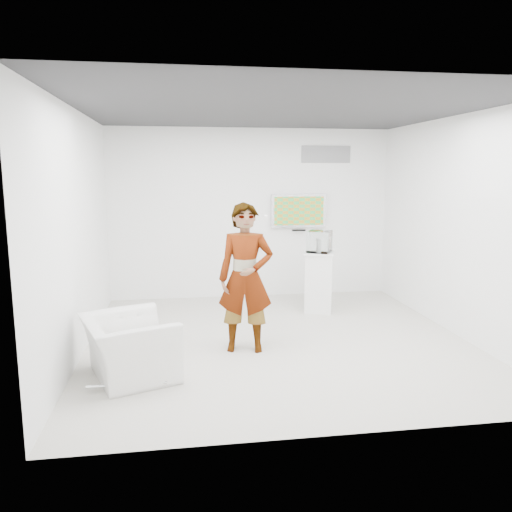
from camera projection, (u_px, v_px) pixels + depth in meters
name	position (u px, v px, depth m)	size (l,w,h in m)	color
room	(279.00, 229.00, 6.47)	(5.01, 5.01, 3.00)	#BAB4AA
tv	(298.00, 211.00, 8.97)	(1.00, 0.08, 0.60)	silver
logo_decal	(326.00, 154.00, 8.92)	(0.90, 0.02, 0.30)	gray
person	(246.00, 278.00, 6.20)	(0.68, 0.45, 1.87)	white
armchair	(129.00, 347.00, 5.47)	(1.03, 0.90, 0.67)	white
pedestal	(319.00, 282.00, 8.06)	(0.47, 0.47, 0.97)	white
floor_uplight	(312.00, 297.00, 8.56)	(0.16, 0.16, 0.25)	silver
vitrine	(320.00, 242.00, 7.95)	(0.34, 0.34, 0.34)	white
console	(319.00, 245.00, 7.96)	(0.05, 0.16, 0.22)	white
wii_remote	(266.00, 217.00, 6.22)	(0.04, 0.15, 0.04)	white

